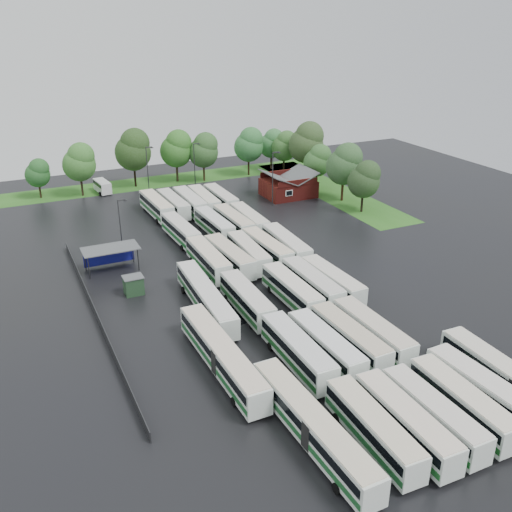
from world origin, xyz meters
name	(u,v)px	position (x,y,z in m)	size (l,w,h in m)	color
ground	(282,309)	(0.00, 0.00, 0.00)	(160.00, 160.00, 0.00)	black
brick_building	(288,187)	(24.00, 42.77, 1.87)	(10.07, 8.60, 5.39)	maroon
wash_shed	(110,251)	(-17.20, 22.02, 2.99)	(8.20, 4.20, 3.58)	#2D2D30
utility_hut	(134,285)	(-16.20, 12.60, 1.32)	(2.70, 2.20, 2.62)	#1D3A21
grass_strip_north	(156,182)	(2.00, 64.80, 0.01)	(80.00, 10.00, 0.01)	#2C671C
grass_strip_east	(329,190)	(34.00, 42.80, 0.01)	(10.00, 50.00, 0.01)	#2C671C
west_fence	(96,314)	(-22.20, 8.00, 0.60)	(0.10, 50.00, 1.20)	#2D2D30
bus_r0c0	(373,428)	(-4.38, -25.67, 1.88)	(2.97, 12.38, 3.43)	silver
bus_r0c1	(405,422)	(-1.24, -26.21, 1.91)	(2.83, 12.54, 3.48)	silver
bus_r0c2	(433,413)	(1.80, -26.35, 1.87)	(2.65, 12.20, 3.39)	silver
bus_r0c3	(462,402)	(5.35, -26.26, 1.90)	(2.87, 12.43, 3.45)	silver
bus_r0c4	(482,390)	(8.47, -25.69, 1.94)	(3.24, 12.75, 3.52)	silver
bus_r1c0	(298,351)	(-4.41, -12.08, 1.97)	(2.87, 12.87, 3.58)	silver
bus_r1c1	(326,346)	(-1.07, -12.38, 1.89)	(2.87, 12.42, 3.44)	silver
bus_r1c2	(349,338)	(2.19, -12.18, 1.92)	(2.99, 12.58, 3.48)	silver
bus_r1c3	(372,332)	(5.33, -12.19, 1.94)	(2.92, 12.70, 3.52)	silver
bus_r2c0	(247,299)	(-4.41, 1.19, 1.90)	(2.89, 12.46, 3.45)	silver
bus_r2c2	(292,290)	(1.96, 0.95, 1.91)	(2.71, 12.50, 3.48)	silver
bus_r2c3	(312,284)	(5.36, 1.44, 1.93)	(2.72, 12.63, 3.51)	silver
bus_r2c4	(332,281)	(8.26, 1.05, 1.89)	(3.03, 12.44, 3.44)	silver
bus_r3c0	(208,260)	(-4.37, 15.01, 1.93)	(2.77, 12.63, 3.51)	silver
bus_r3c1	(229,257)	(-1.19, 14.62, 1.94)	(3.31, 12.76, 3.52)	silver
bus_r3c2	(249,253)	(2.12, 14.91, 1.86)	(3.11, 12.27, 3.39)	silver
bus_r3c3	(267,249)	(5.35, 15.12, 1.90)	(3.10, 12.47, 3.45)	silver
bus_r3c4	(286,245)	(8.58, 14.89, 1.97)	(3.25, 12.98, 3.58)	silver
bus_r4c0	(181,231)	(-4.24, 28.21, 1.87)	(3.04, 12.29, 3.40)	silver
bus_r4c2	(214,225)	(1.92, 28.57, 1.87)	(2.90, 12.28, 3.40)	silver
bus_r4c3	(233,222)	(5.40, 28.41, 1.88)	(2.88, 12.36, 3.43)	silver
bus_r4c4	(249,220)	(8.30, 28.20, 1.88)	(2.87, 12.31, 3.41)	silver
bus_r5c0	(157,206)	(-4.28, 42.29, 1.97)	(3.18, 12.93, 3.58)	silver
bus_r5c1	(173,204)	(-1.04, 42.23, 1.90)	(2.94, 12.45, 3.45)	silver
bus_r5c2	(190,202)	(2.12, 41.91, 1.94)	(2.73, 12.67, 3.52)	silver
bus_r5c3	(204,200)	(5.01, 41.86, 1.90)	(2.96, 12.50, 3.46)	silver
bus_r5c4	(221,198)	(8.43, 41.71, 1.87)	(2.65, 12.24, 3.40)	silver
artic_bus_west_a	(312,426)	(-9.09, -23.12, 1.89)	(3.02, 18.44, 3.41)	silver
artic_bus_west_b	(206,297)	(-8.94, 3.98, 1.88)	(3.42, 18.36, 3.39)	silver
artic_bus_west_c	(222,355)	(-12.15, -9.33, 1.94)	(2.89, 18.91, 3.50)	silver
minibus	(102,186)	(-10.47, 61.75, 1.43)	(2.84, 6.11, 2.58)	silver
tree_north_0	(38,173)	(-22.66, 63.44, 5.33)	(5.00, 5.00, 8.28)	black
tree_north_1	(80,162)	(-14.52, 61.28, 7.20)	(6.76, 6.76, 11.19)	#322518
tree_north_2	(134,149)	(-2.83, 63.13, 8.24)	(7.73, 7.73, 12.81)	black
tree_north_3	(177,148)	(6.79, 63.08, 7.52)	(7.06, 7.06, 11.70)	#2D2216
tree_north_4	(204,150)	(12.37, 60.89, 7.10)	(6.66, 6.66, 11.03)	#372416
tree_north_5	(249,144)	(23.61, 61.20, 7.20)	(6.76, 6.76, 11.19)	#2F1F11
tree_north_6	(272,143)	(30.79, 63.70, 6.32)	(5.93, 5.93, 9.82)	black
tree_east_0	(365,179)	(32.17, 27.76, 6.49)	(6.10, 6.10, 10.10)	black
tree_east_1	(345,164)	(32.65, 35.29, 7.64)	(7.17, 7.17, 11.87)	#371E12
tree_east_2	(318,160)	(32.23, 44.83, 6.25)	(5.87, 5.87, 9.72)	black
tree_east_3	(307,142)	(33.94, 52.62, 8.43)	(7.91, 7.91, 13.10)	black
tree_east_4	(285,146)	(32.00, 59.48, 6.43)	(6.04, 6.04, 10.00)	black
lamp_post_ne	(273,175)	(18.27, 38.49, 6.24)	(1.65, 0.32, 10.74)	#2D2D30
lamp_post_nw	(121,224)	(-14.50, 25.72, 5.48)	(1.45, 0.28, 9.44)	#2D2D30
lamp_post_back_w	(148,168)	(-2.09, 54.97, 6.00)	(1.59, 0.31, 10.34)	#2D2D30
lamp_post_back_e	(195,163)	(8.44, 56.08, 5.71)	(1.52, 0.30, 9.84)	#2D2D30
puddle_0	(345,404)	(-3.24, -19.78, 0.00)	(3.62, 3.62, 0.01)	black
puddle_1	(455,405)	(6.49, -24.55, 0.00)	(2.87, 2.87, 0.01)	black
puddle_2	(231,315)	(-6.44, 1.52, 0.00)	(5.79, 5.79, 0.01)	black
puddle_3	(322,307)	(5.17, -1.61, 0.00)	(2.93, 2.93, 0.01)	black
puddle_4	(480,351)	(16.05, -18.34, 0.00)	(2.64, 2.64, 0.01)	black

